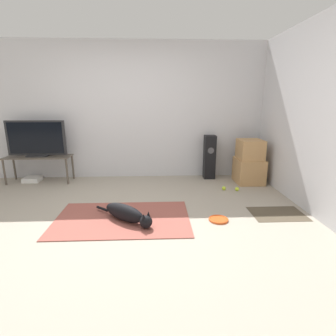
{
  "coord_description": "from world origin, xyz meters",
  "views": [
    {
      "loc": [
        0.52,
        -3.03,
        1.49
      ],
      "look_at": [
        0.7,
        0.97,
        0.45
      ],
      "focal_mm": 28.0,
      "sensor_mm": 36.0,
      "label": 1
    }
  ],
  "objects_px": {
    "cardboard_box_upper": "(250,149)",
    "tv_stand": "(39,159)",
    "tennis_ball_by_boxes": "(224,188)",
    "game_console": "(33,179)",
    "frisbee": "(219,219)",
    "tv": "(36,139)",
    "dog": "(127,214)",
    "tennis_ball_near_speaker": "(237,189)",
    "cardboard_box_lower": "(249,171)",
    "floor_speaker": "(209,157)"
  },
  "relations": [
    {
      "from": "tv",
      "to": "tennis_ball_by_boxes",
      "type": "height_order",
      "value": "tv"
    },
    {
      "from": "frisbee",
      "to": "game_console",
      "type": "bearing_deg",
      "value": 150.06
    },
    {
      "from": "tennis_ball_near_speaker",
      "to": "game_console",
      "type": "relative_size",
      "value": 0.22
    },
    {
      "from": "cardboard_box_upper",
      "to": "game_console",
      "type": "height_order",
      "value": "cardboard_box_upper"
    },
    {
      "from": "cardboard_box_upper",
      "to": "game_console",
      "type": "distance_m",
      "value": 4.09
    },
    {
      "from": "frisbee",
      "to": "tennis_ball_by_boxes",
      "type": "bearing_deg",
      "value": 72.55
    },
    {
      "from": "game_console",
      "to": "tv",
      "type": "bearing_deg",
      "value": -8.3
    },
    {
      "from": "tv",
      "to": "tv_stand",
      "type": "bearing_deg",
      "value": -90.0
    },
    {
      "from": "tv_stand",
      "to": "floor_speaker",
      "type": "bearing_deg",
      "value": 1.83
    },
    {
      "from": "cardboard_box_lower",
      "to": "cardboard_box_upper",
      "type": "xyz_separation_m",
      "value": [
        -0.01,
        -0.01,
        0.4
      ]
    },
    {
      "from": "cardboard_box_lower",
      "to": "tv",
      "type": "height_order",
      "value": "tv"
    },
    {
      "from": "cardboard_box_upper",
      "to": "tv_stand",
      "type": "xyz_separation_m",
      "value": [
        -3.87,
        0.22,
        -0.19
      ]
    },
    {
      "from": "dog",
      "to": "tennis_ball_near_speaker",
      "type": "bearing_deg",
      "value": 31.98
    },
    {
      "from": "tv",
      "to": "tennis_ball_near_speaker",
      "type": "relative_size",
      "value": 15.86
    },
    {
      "from": "frisbee",
      "to": "tennis_ball_near_speaker",
      "type": "xyz_separation_m",
      "value": [
        0.57,
        1.1,
        0.02
      ]
    },
    {
      "from": "frisbee",
      "to": "tv_stand",
      "type": "xyz_separation_m",
      "value": [
        -2.96,
        1.77,
        0.42
      ]
    },
    {
      "from": "game_console",
      "to": "cardboard_box_upper",
      "type": "bearing_deg",
      "value": -3.5
    },
    {
      "from": "dog",
      "to": "cardboard_box_upper",
      "type": "relative_size",
      "value": 1.74
    },
    {
      "from": "tv_stand",
      "to": "tennis_ball_near_speaker",
      "type": "bearing_deg",
      "value": -10.9
    },
    {
      "from": "cardboard_box_upper",
      "to": "floor_speaker",
      "type": "height_order",
      "value": "floor_speaker"
    },
    {
      "from": "cardboard_box_lower",
      "to": "cardboard_box_upper",
      "type": "relative_size",
      "value": 1.16
    },
    {
      "from": "floor_speaker",
      "to": "tennis_ball_near_speaker",
      "type": "bearing_deg",
      "value": -67.17
    },
    {
      "from": "cardboard_box_upper",
      "to": "tennis_ball_by_boxes",
      "type": "height_order",
      "value": "cardboard_box_upper"
    },
    {
      "from": "floor_speaker",
      "to": "frisbee",
      "type": "bearing_deg",
      "value": -97.38
    },
    {
      "from": "dog",
      "to": "tennis_ball_by_boxes",
      "type": "relative_size",
      "value": 11.81
    },
    {
      "from": "dog",
      "to": "cardboard_box_lower",
      "type": "xyz_separation_m",
      "value": [
        2.08,
        1.55,
        0.11
      ]
    },
    {
      "from": "dog",
      "to": "game_console",
      "type": "bearing_deg",
      "value": 137.7
    },
    {
      "from": "tv_stand",
      "to": "tennis_ball_by_boxes",
      "type": "height_order",
      "value": "tv_stand"
    },
    {
      "from": "dog",
      "to": "cardboard_box_lower",
      "type": "relative_size",
      "value": 1.5
    },
    {
      "from": "tennis_ball_near_speaker",
      "to": "frisbee",
      "type": "bearing_deg",
      "value": -117.59
    },
    {
      "from": "dog",
      "to": "tv_stand",
      "type": "bearing_deg",
      "value": 135.5
    },
    {
      "from": "frisbee",
      "to": "floor_speaker",
      "type": "distance_m",
      "value": 1.94
    },
    {
      "from": "tv_stand",
      "to": "game_console",
      "type": "bearing_deg",
      "value": 170.8
    },
    {
      "from": "floor_speaker",
      "to": "tennis_ball_by_boxes",
      "type": "distance_m",
      "value": 0.84
    },
    {
      "from": "tennis_ball_near_speaker",
      "to": "cardboard_box_lower",
      "type": "bearing_deg",
      "value": 53.22
    },
    {
      "from": "frisbee",
      "to": "floor_speaker",
      "type": "bearing_deg",
      "value": 82.62
    },
    {
      "from": "dog",
      "to": "frisbee",
      "type": "height_order",
      "value": "dog"
    },
    {
      "from": "game_console",
      "to": "tennis_ball_near_speaker",
      "type": "bearing_deg",
      "value": -10.82
    },
    {
      "from": "cardboard_box_lower",
      "to": "tennis_ball_by_boxes",
      "type": "bearing_deg",
      "value": -143.44
    },
    {
      "from": "dog",
      "to": "tv",
      "type": "bearing_deg",
      "value": 135.46
    },
    {
      "from": "cardboard_box_lower",
      "to": "floor_speaker",
      "type": "xyz_separation_m",
      "value": [
        -0.68,
        0.31,
        0.2
      ]
    },
    {
      "from": "tv_stand",
      "to": "tennis_ball_by_boxes",
      "type": "bearing_deg",
      "value": -10.73
    },
    {
      "from": "dog",
      "to": "cardboard_box_upper",
      "type": "xyz_separation_m",
      "value": [
        2.08,
        1.54,
        0.51
      ]
    },
    {
      "from": "tv",
      "to": "tennis_ball_near_speaker",
      "type": "height_order",
      "value": "tv"
    },
    {
      "from": "dog",
      "to": "tennis_ball_near_speaker",
      "type": "height_order",
      "value": "dog"
    },
    {
      "from": "frisbee",
      "to": "tv_stand",
      "type": "distance_m",
      "value": 3.47
    },
    {
      "from": "tv",
      "to": "tennis_ball_near_speaker",
      "type": "xyz_separation_m",
      "value": [
        3.53,
        -0.68,
        -0.78
      ]
    },
    {
      "from": "cardboard_box_upper",
      "to": "tennis_ball_by_boxes",
      "type": "bearing_deg",
      "value": -143.56
    },
    {
      "from": "frisbee",
      "to": "tv",
      "type": "distance_m",
      "value": 3.54
    },
    {
      "from": "frisbee",
      "to": "tennis_ball_near_speaker",
      "type": "distance_m",
      "value": 1.24
    }
  ]
}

